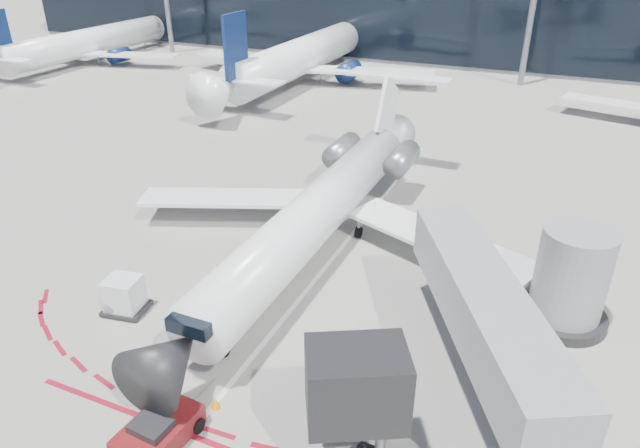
% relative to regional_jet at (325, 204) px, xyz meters
% --- Properties ---
extents(ground, '(260.00, 260.00, 0.00)m').
position_rel_regional_jet_xyz_m(ground, '(1.13, -3.73, -2.51)').
color(ground, slate).
rests_on(ground, ground).
extents(apron_centerline, '(0.25, 40.00, 0.01)m').
position_rel_regional_jet_xyz_m(apron_centerline, '(1.13, -1.73, -2.51)').
color(apron_centerline, silver).
rests_on(apron_centerline, ground).
extents(apron_stop_bar, '(14.00, 0.25, 0.01)m').
position_rel_regional_jet_xyz_m(apron_stop_bar, '(1.13, -15.23, -2.51)').
color(apron_stop_bar, maroon).
rests_on(apron_stop_bar, ground).
extents(jet_bridge, '(10.03, 15.20, 4.90)m').
position_rel_regional_jet_xyz_m(jet_bridge, '(10.92, -6.74, 0.49)').
color(jet_bridge, '#9CA0A4').
rests_on(jet_bridge, ground).
extents(regional_jet, '(24.37, 30.06, 7.53)m').
position_rel_regional_jet_xyz_m(regional_jet, '(0.00, 0.00, 0.00)').
color(regional_jet, white).
rests_on(regional_jet, ground).
extents(pushback_tug, '(2.22, 4.82, 1.24)m').
position_rel_regional_jet_xyz_m(pushback_tug, '(0.38, -15.92, -1.97)').
color(pushback_tug, '#560C13').
rests_on(pushback_tug, ground).
extents(uld_container, '(2.19, 1.95, 1.82)m').
position_rel_regional_jet_xyz_m(uld_container, '(-6.09, -10.10, -1.61)').
color(uld_container, black).
rests_on(uld_container, ground).
extents(safety_cone_right, '(0.37, 0.37, 0.52)m').
position_rel_regional_jet_xyz_m(safety_cone_right, '(1.30, -13.68, -2.25)').
color(safety_cone_right, orange).
rests_on(safety_cone_right, ground).
extents(bg_airliner_0, '(32.03, 33.92, 10.36)m').
position_rel_regional_jet_xyz_m(bg_airliner_0, '(-49.77, 34.07, 2.67)').
color(bg_airliner_0, white).
rests_on(bg_airliner_0, ground).
extents(bg_airliner_1, '(36.89, 39.06, 11.93)m').
position_rel_regional_jet_xyz_m(bg_airliner_1, '(-18.22, 36.57, 3.45)').
color(bg_airliner_1, white).
rests_on(bg_airliner_1, ground).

